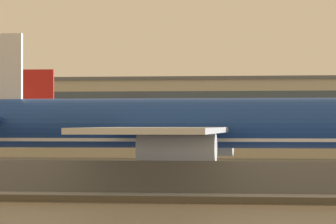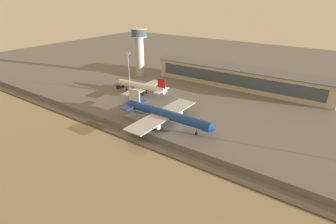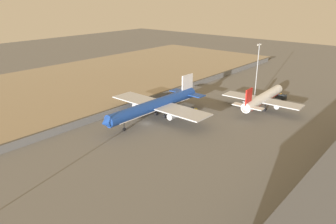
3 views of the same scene
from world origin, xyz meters
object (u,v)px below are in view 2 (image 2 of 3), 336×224
at_px(passenger_jet_white_red, 142,87).
at_px(control_tower, 139,47).
at_px(baggage_tug, 150,111).
at_px(ops_van, 120,86).
at_px(apron_light_mast_apron_west, 129,72).
at_px(cargo_jet_blue, 166,115).

xyz_separation_m(passenger_jet_white_red, control_tower, (-27.10, 30.53, 16.42)).
relative_size(baggage_tug, ops_van, 0.62).
distance_m(ops_van, apron_light_mast_apron_west, 20.13).
bearing_deg(cargo_jet_blue, passenger_jet_white_red, 144.15).
distance_m(baggage_tug, apron_light_mast_apron_west, 32.41).
bearing_deg(cargo_jet_blue, apron_light_mast_apron_west, 153.43).
relative_size(baggage_tug, control_tower, 0.10).
xyz_separation_m(ops_van, apron_light_mast_apron_west, (14.12, -6.08, 12.99)).
relative_size(ops_van, control_tower, 0.15).
height_order(baggage_tug, ops_van, ops_van).
relative_size(cargo_jet_blue, passenger_jet_white_red, 1.31).
height_order(passenger_jet_white_red, control_tower, control_tower).
height_order(baggage_tug, apron_light_mast_apron_west, apron_light_mast_apron_west).
height_order(passenger_jet_white_red, baggage_tug, passenger_jet_white_red).
relative_size(passenger_jet_white_red, control_tower, 1.06).
bearing_deg(ops_van, control_tower, 105.61).
distance_m(cargo_jet_blue, apron_light_mast_apron_west, 46.42).
bearing_deg(baggage_tug, control_tower, 134.34).
xyz_separation_m(cargo_jet_blue, apron_light_mast_apron_west, (-40.72, 20.37, 9.02)).
height_order(baggage_tug, control_tower, control_tower).
distance_m(cargo_jet_blue, baggage_tug, 16.66).
bearing_deg(apron_light_mast_apron_west, ops_van, 156.68).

